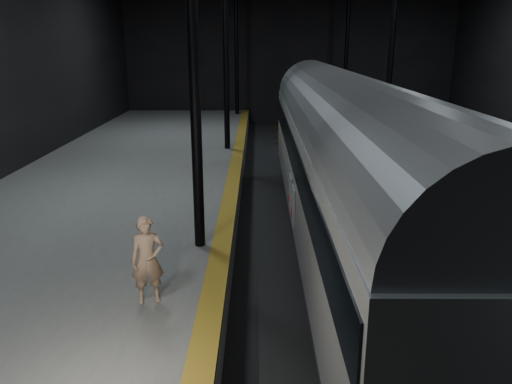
{
  "coord_description": "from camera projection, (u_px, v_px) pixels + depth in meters",
  "views": [
    {
      "loc": [
        -2.34,
        -15.76,
        5.96
      ],
      "look_at": [
        -2.38,
        -2.66,
        2.0
      ],
      "focal_mm": 35.0,
      "sensor_mm": 36.0,
      "label": 1
    }
  ],
  "objects": [
    {
      "name": "platform_left",
      "position": [
        103.0,
        212.0,
        16.68
      ],
      "size": [
        9.0,
        43.8,
        1.0
      ],
      "primitive_type": "cube",
      "color": "#585855",
      "rests_on": "ground"
    },
    {
      "name": "tactile_strip",
      "position": [
        230.0,
        198.0,
        16.52
      ],
      "size": [
        0.5,
        43.8,
        0.01
      ],
      "primitive_type": "cube",
      "color": "olive",
      "rests_on": "platform_left"
    },
    {
      "name": "train",
      "position": [
        343.0,
        161.0,
        13.65
      ],
      "size": [
        2.84,
        18.97,
        5.07
      ],
      "color": "#A8AAB0",
      "rests_on": "ground"
    },
    {
      "name": "track",
      "position": [
        327.0,
        224.0,
        16.78
      ],
      "size": [
        2.4,
        43.0,
        0.24
      ],
      "color": "#3F3328",
      "rests_on": "ground"
    },
    {
      "name": "ground",
      "position": [
        327.0,
        226.0,
        16.8
      ],
      "size": [
        44.0,
        44.0,
        0.0
      ],
      "primitive_type": "plane",
      "color": "black",
      "rests_on": "ground"
    },
    {
      "name": "woman",
      "position": [
        148.0,
        260.0,
        9.69
      ],
      "size": [
        0.74,
        0.58,
        1.77
      ],
      "primitive_type": "imported",
      "rotation": [
        0.0,
        0.0,
        0.28
      ],
      "color": "tan",
      "rests_on": "platform_left"
    }
  ]
}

